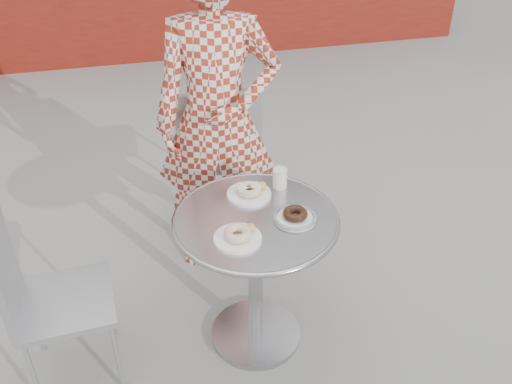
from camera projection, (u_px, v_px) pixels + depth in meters
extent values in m
plane|color=gray|center=(257.00, 328.00, 2.74)|extent=(60.00, 60.00, 0.00)
cube|color=maroon|center=(166.00, 6.00, 5.42)|extent=(6.02, 0.20, 1.00)
cylinder|color=#B5B5BA|center=(256.00, 333.00, 2.70)|extent=(0.42, 0.42, 0.03)
cylinder|color=#B5B5BA|center=(256.00, 281.00, 2.51)|extent=(0.07, 0.07, 0.67)
cylinder|color=#B5B5BA|center=(256.00, 220.00, 2.32)|extent=(0.67, 0.67, 0.02)
torus|color=#B5B5BA|center=(256.00, 220.00, 2.32)|extent=(0.69, 0.69, 0.02)
cube|color=#AFB2B7|center=(214.00, 152.00, 3.20)|extent=(0.44, 0.44, 0.03)
cube|color=#AFB2B7|center=(219.00, 132.00, 2.90)|extent=(0.44, 0.03, 0.44)
cube|color=#AFB2B7|center=(66.00, 302.00, 2.32)|extent=(0.41, 0.41, 0.03)
cube|color=#AFB2B7|center=(6.00, 273.00, 2.16)|extent=(0.05, 0.38, 0.38)
imported|color=maroon|center=(217.00, 120.00, 2.74)|extent=(0.66, 0.48, 1.66)
cylinder|color=white|center=(249.00, 194.00, 2.44)|extent=(0.19, 0.19, 0.01)
torus|color=#C6824C|center=(249.00, 190.00, 2.43)|extent=(0.11, 0.11, 0.04)
sphere|color=#B77A3F|center=(262.00, 186.00, 2.45)|extent=(0.04, 0.04, 0.04)
cylinder|color=white|center=(238.00, 238.00, 2.19)|extent=(0.19, 0.19, 0.01)
torus|color=#C6824C|center=(238.00, 234.00, 2.18)|extent=(0.11, 0.11, 0.04)
sphere|color=#B77A3F|center=(251.00, 228.00, 2.21)|extent=(0.04, 0.04, 0.04)
cylinder|color=white|center=(295.00, 218.00, 2.30)|extent=(0.17, 0.17, 0.01)
torus|color=black|center=(295.00, 214.00, 2.29)|extent=(0.10, 0.10, 0.03)
torus|color=black|center=(295.00, 217.00, 2.30)|extent=(0.18, 0.18, 0.02)
cylinder|color=white|center=(280.00, 178.00, 2.48)|extent=(0.06, 0.06, 0.09)
cylinder|color=white|center=(280.00, 177.00, 2.47)|extent=(0.07, 0.07, 0.11)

